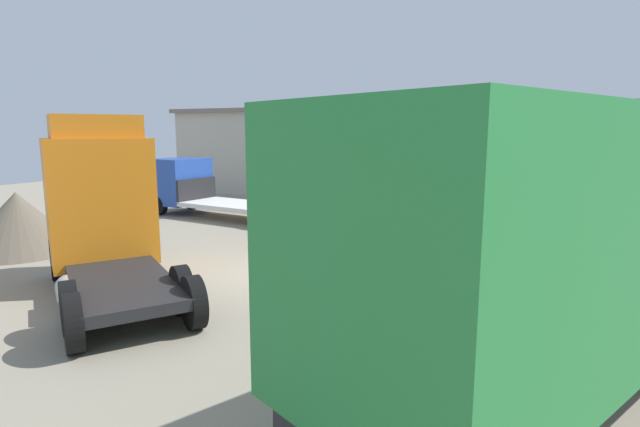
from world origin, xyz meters
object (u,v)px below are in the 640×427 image
object	(u,v)px
flatbed_truck_blue	(201,189)
gravel_pile	(18,222)
tractor_unit_white	(434,190)
container_trailer_green	(588,227)
tractor_unit_orange	(102,206)

from	to	relation	value
flatbed_truck_blue	gravel_pile	distance (m)	8.48
flatbed_truck_blue	gravel_pile	xyz separation A→B (m)	(-0.92, -8.42, -0.25)
tractor_unit_white	flatbed_truck_blue	distance (m)	11.34
container_trailer_green	tractor_unit_orange	bearing A→B (deg)	-72.68
tractor_unit_white	container_trailer_green	distance (m)	10.96
flatbed_truck_blue	tractor_unit_orange	world-z (taller)	tractor_unit_orange
tractor_unit_orange	gravel_pile	size ratio (longest dim) A/B	1.78
tractor_unit_orange	gravel_pile	distance (m)	5.73
container_trailer_green	tractor_unit_orange	distance (m)	11.06
container_trailer_green	gravel_pile	size ratio (longest dim) A/B	2.52
tractor_unit_white	flatbed_truck_blue	world-z (taller)	tractor_unit_white
container_trailer_green	tractor_unit_white	bearing A→B (deg)	-132.21
container_trailer_green	tractor_unit_orange	size ratio (longest dim) A/B	1.41
flatbed_truck_blue	container_trailer_green	bearing A→B (deg)	151.19
tractor_unit_white	flatbed_truck_blue	size ratio (longest dim) A/B	0.77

